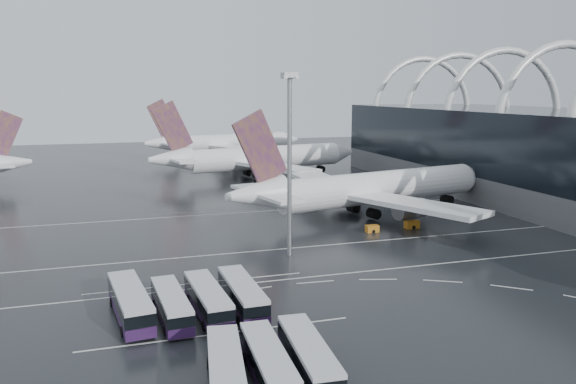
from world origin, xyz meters
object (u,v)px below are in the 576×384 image
object	(u,v)px
airliner_gate_c	(224,144)
floodlight_mast	(289,143)
airliner_main	(368,189)
bus_row_far_b	(268,363)
gse_cart_belly_c	(372,229)
bus_row_near_b	(171,305)
bus_row_near_c	(208,299)
bus_row_near_a	(130,302)
bus_row_far_c	(308,356)
bus_row_near_d	(242,294)
gse_cart_belly_b	(421,211)
gse_cart_belly_a	(412,224)
airliner_gate_b	(256,159)
bus_row_far_a	(226,371)

from	to	relation	value
airliner_gate_c	floodlight_mast	size ratio (longest dim) A/B	2.24
airliner_main	bus_row_far_b	bearing A→B (deg)	-135.09
airliner_gate_c	gse_cart_belly_c	size ratio (longest dim) A/B	27.13
bus_row_near_b	bus_row_near_c	size ratio (longest dim) A/B	0.96
bus_row_near_a	bus_row_far_b	bearing A→B (deg)	-155.07
bus_row_near_a	bus_row_far_c	xyz separation A→B (m)	(14.44, -17.32, -0.17)
airliner_gate_c	bus_row_near_d	world-z (taller)	airliner_gate_c
bus_row_far_c	airliner_gate_c	bearing A→B (deg)	-4.49
airliner_gate_c	bus_row_far_b	world-z (taller)	airliner_gate_c
bus_row_near_d	gse_cart_belly_b	world-z (taller)	bus_row_near_d
bus_row_near_d	gse_cart_belly_c	size ratio (longest dim) A/B	5.82
bus_row_near_c	bus_row_far_c	size ratio (longest dim) A/B	1.02
gse_cart_belly_c	gse_cart_belly_a	bearing A→B (deg)	3.66
bus_row_near_a	gse_cart_belly_b	xyz separation A→B (m)	(57.62, 37.37, -1.32)
airliner_gate_b	bus_row_far_b	bearing A→B (deg)	-114.16
bus_row_far_c	gse_cart_belly_b	xyz separation A→B (m)	(43.17, 54.70, -1.16)
airliner_gate_c	gse_cart_belly_c	xyz separation A→B (m)	(4.29, -115.24, -4.83)
airliner_main	airliner_gate_b	world-z (taller)	airliner_gate_b
airliner_gate_c	bus_row_far_a	size ratio (longest dim) A/B	4.79
airliner_main	bus_row_far_a	distance (m)	69.14
bus_row_near_b	floodlight_mast	size ratio (longest dim) A/B	0.46
bus_row_near_a	airliner_main	bearing A→B (deg)	-56.98
floodlight_mast	airliner_gate_b	bearing A→B (deg)	79.78
bus_row_near_b	bus_row_far_a	size ratio (longest dim) A/B	0.97
floodlight_mast	gse_cart_belly_a	bearing A→B (deg)	20.14
bus_row_near_d	gse_cart_belly_c	world-z (taller)	bus_row_near_d
airliner_gate_b	gse_cart_belly_b	size ratio (longest dim) A/B	33.06
bus_row_near_c	gse_cart_belly_a	bearing A→B (deg)	-59.27
floodlight_mast	bus_row_far_a	bearing A→B (deg)	-115.04
airliner_gate_c	gse_cart_belly_c	distance (m)	115.42
bus_row_near_d	gse_cart_belly_a	world-z (taller)	bus_row_near_d
gse_cart_belly_c	bus_row_near_b	bearing A→B (deg)	-142.93
bus_row_near_b	bus_row_near_a	bearing A→B (deg)	66.40
bus_row_far_b	gse_cart_belly_c	world-z (taller)	bus_row_far_b
airliner_gate_c	gse_cart_belly_b	xyz separation A→B (m)	(20.22, -104.64, -4.92)
bus_row_near_c	bus_row_far_a	bearing A→B (deg)	172.18
bus_row_far_c	bus_row_near_a	bearing A→B (deg)	43.53
airliner_main	gse_cart_belly_b	size ratio (longest dim) A/B	32.80
bus_row_far_c	floodlight_mast	xyz separation A→B (m)	(9.19, 35.01, 15.31)
bus_row_far_a	gse_cart_belly_a	bearing A→B (deg)	-35.56
gse_cart_belly_a	bus_row_far_a	bearing A→B (deg)	-133.49
gse_cart_belly_a	bus_row_near_d	bearing A→B (deg)	-143.02
airliner_gate_c	bus_row_near_b	bearing A→B (deg)	-116.79
airliner_main	floodlight_mast	size ratio (longest dim) A/B	2.32
bus_row_far_a	gse_cart_belly_a	xyz separation A→B (m)	(42.75, 45.06, -0.98)
bus_row_far_a	airliner_main	bearing A→B (deg)	-26.95
airliner_main	bus_row_near_d	xyz separation A→B (m)	(-34.34, -39.90, -3.60)
airliner_gate_c	bus_row_far_a	distance (m)	162.68
bus_row_far_a	gse_cart_belly_a	distance (m)	62.12
bus_row_near_d	bus_row_far_a	size ratio (longest dim) A/B	1.03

